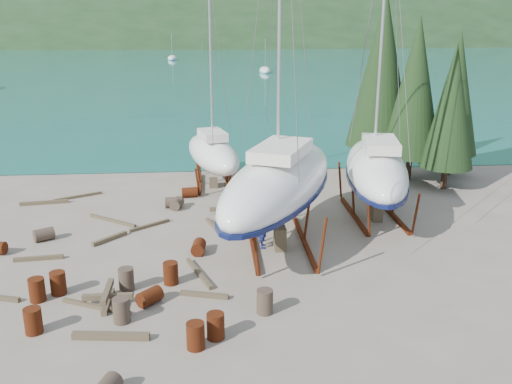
{
  "coord_description": "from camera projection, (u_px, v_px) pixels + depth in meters",
  "views": [
    {
      "loc": [
        0.18,
        -21.63,
        10.06
      ],
      "look_at": [
        2.17,
        3.0,
        2.28
      ],
      "focal_mm": 40.0,
      "sensor_mm": 36.0,
      "label": 1
    }
  ],
  "objects": [
    {
      "name": "timber_0",
      "position": [
        78.0,
        197.0,
        32.43
      ],
      "size": [
        2.48,
        1.45,
        0.14
      ],
      "primitive_type": "cube",
      "rotation": [
        0.0,
        0.0,
        2.07
      ],
      "color": "brown",
      "rests_on": "ground"
    },
    {
      "name": "timber_7",
      "position": [
        204.0,
        295.0,
        21.09
      ],
      "size": [
        1.81,
        0.66,
        0.17
      ],
      "primitive_type": "cube",
      "rotation": [
        0.0,
        0.0,
        1.3
      ],
      "color": "brown",
      "rests_on": "ground"
    },
    {
      "name": "drum_16",
      "position": [
        121.0,
        310.0,
        19.28
      ],
      "size": [
        0.58,
        0.58,
        0.88
      ],
      "primitive_type": "cylinder",
      "color": "#2D2823",
      "rests_on": "ground"
    },
    {
      "name": "timber_pile_aft",
      "position": [
        227.0,
        209.0,
        29.68
      ],
      "size": [
        1.8,
        1.8,
        0.6
      ],
      "color": "brown",
      "rests_on": "ground"
    },
    {
      "name": "timber_4",
      "position": [
        39.0,
        258.0,
        24.24
      ],
      "size": [
        2.05,
        0.38,
        0.17
      ],
      "primitive_type": "cube",
      "rotation": [
        0.0,
        0.0,
        1.67
      ],
      "color": "brown",
      "rests_on": "ground"
    },
    {
      "name": "far_hill",
      "position": [
        208.0,
        31.0,
        327.81
      ],
      "size": [
        800.0,
        360.0,
        110.0
      ],
      "primitive_type": "ellipsoid",
      "color": "#1C341A",
      "rests_on": "ground"
    },
    {
      "name": "drum_14",
      "position": [
        171.0,
        273.0,
        22.04
      ],
      "size": [
        0.58,
        0.58,
        0.88
      ],
      "primitive_type": "cylinder",
      "color": "#632D11",
      "rests_on": "ground"
    },
    {
      "name": "small_sailboat_shore",
      "position": [
        213.0,
        153.0,
        34.28
      ],
      "size": [
        4.25,
        7.97,
        12.17
      ],
      "rotation": [
        0.0,
        0.0,
        0.26
      ],
      "color": "white",
      "rests_on": "ground"
    },
    {
      "name": "large_sailboat_near",
      "position": [
        279.0,
        182.0,
        25.03
      ],
      "size": [
        7.93,
        12.01,
        18.35
      ],
      "rotation": [
        0.0,
        0.0,
        -0.43
      ],
      "color": "white",
      "rests_on": "ground"
    },
    {
      "name": "far_house_right",
      "position": [
        291.0,
        34.0,
        205.64
      ],
      "size": [
        6.6,
        5.6,
        5.6
      ],
      "color": "beige",
      "rests_on": "ground"
    },
    {
      "name": "drum_4",
      "position": [
        190.0,
        192.0,
        32.46
      ],
      "size": [
        0.94,
        0.68,
        0.58
      ],
      "primitive_type": "cylinder",
      "rotation": [
        1.57,
        0.0,
        1.69
      ],
      "color": "#632D11",
      "rests_on": "ground"
    },
    {
      "name": "timber_2",
      "position": [
        44.0,
        203.0,
        31.33
      ],
      "size": [
        2.56,
        0.55,
        0.19
      ],
      "primitive_type": "cube",
      "rotation": [
        0.0,
        0.0,
        1.71
      ],
      "color": "brown",
      "rests_on": "ground"
    },
    {
      "name": "bay_water",
      "position": [
        208.0,
        31.0,
        323.06
      ],
      "size": [
        700.0,
        700.0,
        0.0
      ],
      "primitive_type": "plane",
      "color": "#177576",
      "rests_on": "ground"
    },
    {
      "name": "timber_16",
      "position": [
        111.0,
        336.0,
        18.35
      ],
      "size": [
        2.52,
        0.51,
        0.23
      ],
      "primitive_type": "cube",
      "rotation": [
        0.0,
        0.0,
        1.46
      ],
      "color": "brown",
      "rests_on": "ground"
    },
    {
      "name": "far_house_center",
      "position": [
        151.0,
        34.0,
        201.8
      ],
      "size": [
        6.6,
        5.6,
        5.6
      ],
      "color": "beige",
      "rests_on": "ground"
    },
    {
      "name": "moored_boat_mid",
      "position": [
        265.0,
        70.0,
        100.29
      ],
      "size": [
        2.0,
        5.0,
        6.05
      ],
      "color": "white",
      "rests_on": "ground"
    },
    {
      "name": "large_sailboat_far",
      "position": [
        376.0,
        169.0,
        28.64
      ],
      "size": [
        4.57,
        10.26,
        15.69
      ],
      "rotation": [
        0.0,
        0.0,
        -0.17
      ],
      "color": "white",
      "rests_on": "ground"
    },
    {
      "name": "drum_13",
      "position": [
        33.0,
        321.0,
        18.63
      ],
      "size": [
        0.58,
        0.58,
        0.88
      ],
      "primitive_type": "cylinder",
      "color": "#632D11",
      "rests_on": "ground"
    },
    {
      "name": "drum_3",
      "position": [
        196.0,
        336.0,
        17.77
      ],
      "size": [
        0.58,
        0.58,
        0.88
      ],
      "primitive_type": "cylinder",
      "color": "#632D11",
      "rests_on": "ground"
    },
    {
      "name": "moored_boat_far",
      "position": [
        172.0,
        58.0,
        127.42
      ],
      "size": [
        2.0,
        5.0,
        6.05
      ],
      "color": "white",
      "rests_on": "ground"
    },
    {
      "name": "drum_12",
      "position": [
        150.0,
        297.0,
        20.53
      ],
      "size": [
        1.02,
        1.04,
        0.58
      ],
      "primitive_type": "cylinder",
      "rotation": [
        1.57,
        0.0,
        2.41
      ],
      "color": "#632D11",
      "rests_on": "ground"
    },
    {
      "name": "cypress_back_left",
      "position": [
        382.0,
        70.0,
        35.73
      ],
      "size": [
        4.14,
        4.14,
        11.5
      ],
      "color": "black",
      "rests_on": "ground"
    },
    {
      "name": "drum_9",
      "position": [
        174.0,
        202.0,
        30.75
      ],
      "size": [
        0.9,
        0.61,
        0.58
      ],
      "primitive_type": "cylinder",
      "rotation": [
        1.57,
        0.0,
        1.61
      ],
      "color": "#2D2823",
      "rests_on": "ground"
    },
    {
      "name": "timber_5",
      "position": [
        199.0,
        273.0,
        22.85
      ],
      "size": [
        1.12,
        2.74,
        0.16
      ],
      "primitive_type": "cube",
      "rotation": [
        0.0,
        0.0,
        0.35
      ],
      "color": "brown",
      "rests_on": "ground"
    },
    {
      "name": "drum_15",
      "position": [
        44.0,
        234.0,
        26.29
      ],
      "size": [
        1.05,
        0.95,
        0.58
      ],
      "primitive_type": "cylinder",
      "rotation": [
        1.57,
        0.0,
        2.11
      ],
      "color": "#2D2823",
      "rests_on": "ground"
    },
    {
      "name": "cypress_near_right",
      "position": [
        415.0,
        87.0,
        34.2
      ],
      "size": [
        3.6,
        3.6,
        10.0
      ],
      "color": "black",
      "rests_on": "ground"
    },
    {
      "name": "timber_8",
      "position": [
        110.0,
        239.0,
        26.33
      ],
      "size": [
        1.44,
        1.53,
        0.19
      ],
      "primitive_type": "cube",
      "rotation": [
        0.0,
        0.0,
        2.39
      ],
      "color": "brown",
      "rests_on": "ground"
    },
    {
      "name": "drum_11",
      "position": [
        177.0,
        203.0,
        30.57
      ],
      "size": [
        0.78,
        1.0,
        0.58
      ],
      "primitive_type": "cylinder",
      "rotation": [
        1.57,
        0.0,
        2.89
      ],
      "color": "#2D2823",
      "rests_on": "ground"
    },
    {
      "name": "drum_7",
      "position": [
        216.0,
        326.0,
        18.32
      ],
      "size": [
        0.58,
        0.58,
        0.88
      ],
      "primitive_type": "cylinder",
      "color": "#632D11",
      "rests_on": "ground"
    },
    {
      "name": "worker",
      "position": [
        263.0,
        227.0,
        25.33
      ],
      "size": [
        0.49,
        0.73,
        1.94
      ],
      "primitive_type": "imported",
      "rotation": [
        0.0,
        0.0,
        1.53
      ],
      "color": "navy",
      "rests_on": "ground"
    },
    {
      "name": "drum_10",
      "position": [
        37.0,
        290.0,
        20.72
      ],
      "size": [
        0.58,
        0.58,
        0.88
      ],
      "primitive_type": "cylinder",
      "color": "#632D11",
      "rests_on": "ground"
    },
    {
      "name": "drum_6",
      "position": [
        198.0,
        247.0,
        24.87
      ],
      "size": [
        0.68,
        0.94,
        0.58
      ],
      "primitive_type": "cylinder",
      "rotation": [
        1.57,
        0.0,
        -0.12
      ],
      "color": "#632D11",
      "rests_on": "ground"
    },
    {
      "name": "far_house_left",
      "position": [
        35.0,
        34.0,
        198.73
      ],
      "size": [
        6.6,
        5.6,
        5.6
      ],
      "color": "beige",
      "rests_on": "ground"
    },
    {
      "name": "timber_3",
      "position": [
        96.0,
        307.0,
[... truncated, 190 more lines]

